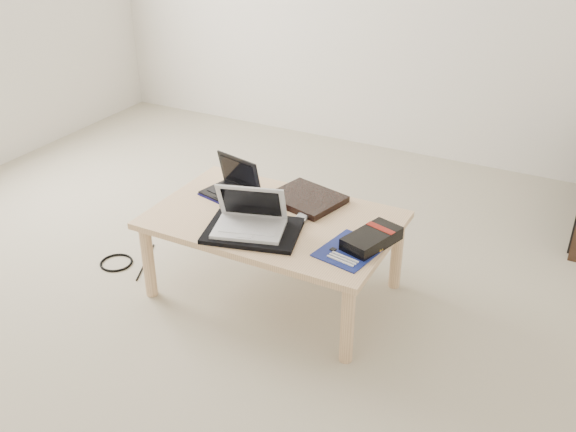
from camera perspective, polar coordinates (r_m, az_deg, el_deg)
The scene contains 13 objects.
ground at distance 3.23m, azimuth -7.44°, elevation -5.44°, with size 4.00×4.00×0.00m, color #B9B196.
coffee_table at distance 2.92m, azimuth -1.31°, elevation -0.94°, with size 1.10×0.70×0.40m.
book at distance 3.03m, azimuth 1.65°, elevation 1.56°, with size 0.37×0.33×0.03m.
netbook at distance 3.09m, azimuth -4.95°, elevation 2.56°, with size 0.29×0.24×0.19m.
tablet at distance 2.95m, azimuth -3.09°, elevation 0.54°, with size 0.26×0.21×0.01m.
remote at distance 2.94m, azimuth 1.76°, elevation 0.52°, with size 0.08×0.23×0.02m.
neoprene_sleeve at distance 2.78m, azimuth -3.13°, elevation -1.32°, with size 0.40×0.29×0.02m, color black.
white_laptop at distance 2.76m, azimuth -3.40°, elevation -0.31°, with size 0.35×0.29×0.20m.
motherboard at distance 2.66m, azimuth 5.56°, elevation -3.05°, with size 0.26×0.31×0.01m.
gpu_box at distance 2.70m, azimuth 7.45°, elevation -2.03°, with size 0.21×0.29×0.06m.
cable_coil at distance 3.00m, azimuth -5.05°, elevation 0.98°, with size 0.11×0.11×0.01m, color black.
floor_cable_coil at distance 3.42m, azimuth -15.02°, elevation -4.02°, with size 0.17×0.17×0.01m, color black.
floor_cable_trail at distance 3.39m, azimuth -12.56°, elevation -4.00°, with size 0.01×0.01×0.34m, color black.
Camera 1 is at (1.59, -2.15, 1.80)m, focal length 40.00 mm.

